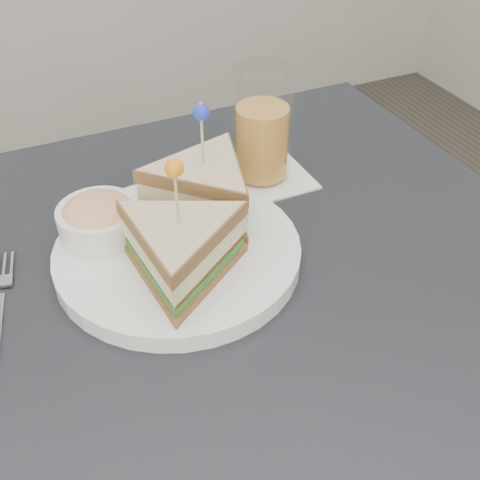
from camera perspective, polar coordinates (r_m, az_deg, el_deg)
name	(u,v)px	position (r m, az deg, el deg)	size (l,w,h in m)	color
table	(236,329)	(0.73, -0.40, -8.42)	(0.80, 0.80, 0.75)	black
plate_meal	(180,225)	(0.68, -5.67, 1.42)	(0.32, 0.32, 0.17)	white
drink_set	(262,132)	(0.81, 2.12, 10.21)	(0.12, 0.12, 0.16)	white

